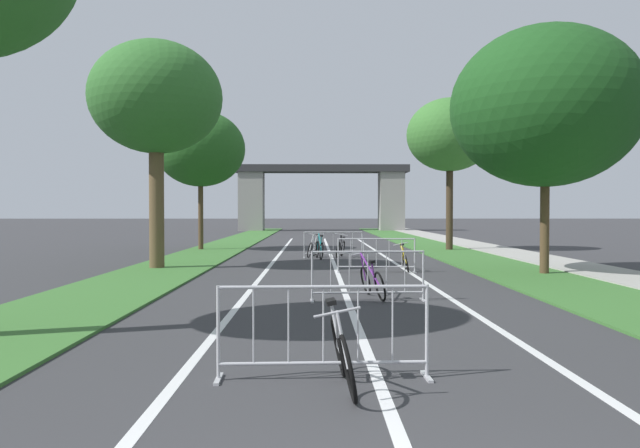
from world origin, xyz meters
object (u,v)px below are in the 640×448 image
Objects in this scene: tree_right_oak_mid at (450,135)px; bicycle_silver_1 at (342,353)px; crowd_barrier_second at (368,276)px; crowd_barrier_fourth at (333,245)px; bicycle_white_2 at (313,248)px; crowd_barrier_third at (376,256)px; bicycle_black_3 at (341,248)px; tree_left_pine_far at (156,99)px; bicycle_purple_5 at (372,281)px; tree_left_pine_near at (200,149)px; crowd_barrier_nearest at (323,333)px; tree_right_cypress_far at (546,107)px; bicycle_yellow_4 at (405,260)px; bicycle_teal_0 at (319,249)px.

tree_right_oak_mid is 4.40× the size of bicycle_silver_1.
crowd_barrier_second and crowd_barrier_fourth have the same top height.
crowd_barrier_third is at bearing 120.38° from bicycle_white_2.
crowd_barrier_fourth is 0.91m from bicycle_white_2.
bicycle_white_2 is at bearing 95.51° from crowd_barrier_second.
crowd_barrier_third is 1.48× the size of bicycle_black_3.
tree_left_pine_far reaches higher than bicycle_purple_5.
tree_right_oak_mid is (11.86, -0.32, 0.63)m from tree_left_pine_near.
bicycle_purple_5 is at bearing -46.33° from tree_left_pine_far.
crowd_barrier_nearest reaches higher than bicycle_white_2.
bicycle_purple_5 is (0.17, -11.62, -0.00)m from bicycle_black_3.
crowd_barrier_second is 5.89m from crowd_barrier_third.
tree_right_cypress_far reaches higher than tree_right_oak_mid.
bicycle_yellow_4 is at bearing 77.32° from crowd_barrier_nearest.
bicycle_yellow_4 is (0.94, 0.44, -0.17)m from crowd_barrier_third.
bicycle_silver_1 is at bearing -67.97° from tree_left_pine_far.
bicycle_teal_0 is (-6.56, 6.05, -4.54)m from tree_right_cypress_far.
bicycle_silver_1 is 0.95× the size of bicycle_purple_5.
crowd_barrier_second is 11.25m from bicycle_teal_0.
tree_left_pine_far is at bearing 170.86° from tree_right_cypress_far.
tree_right_cypress_far is 4.20× the size of bicycle_purple_5.
crowd_barrier_second is at bearing -68.36° from tree_left_pine_near.
bicycle_teal_0 is 1.02× the size of bicycle_black_3.
crowd_barrier_third is 5.63m from bicycle_teal_0.
tree_left_pine_far is 3.06× the size of crowd_barrier_fourth.
tree_right_cypress_far is at bearing -123.15° from bicycle_silver_1.
tree_left_pine_far reaches higher than crowd_barrier_second.
crowd_barrier_second is at bearing -108.19° from tree_right_oak_mid.
bicycle_yellow_4 is (7.92, -0.78, -5.14)m from tree_left_pine_far.
bicycle_silver_1 is at bearing 104.13° from bicycle_white_2.
bicycle_purple_5 is at bearing -101.27° from bicycle_yellow_4.
tree_left_pine_near reaches higher than bicycle_black_3.
crowd_barrier_nearest is 17.05m from bicycle_teal_0.
tree_left_pine_far reaches higher than crowd_barrier_fourth.
crowd_barrier_second is 6.29m from bicycle_silver_1.
tree_right_cypress_far is 4.53× the size of bicycle_yellow_4.
crowd_barrier_second is at bearing -137.59° from tree_right_cypress_far.
tree_left_pine_near is 16.65m from tree_right_cypress_far.
tree_left_pine_far is 14.69m from tree_right_oak_mid.
tree_left_pine_far reaches higher than bicycle_black_3.
crowd_barrier_third is (0.78, 5.84, 0.00)m from crowd_barrier_second.
bicycle_white_2 is (-0.81, 0.38, -0.15)m from crowd_barrier_fourth.
bicycle_purple_5 is (0.48, -11.25, -0.16)m from crowd_barrier_fourth.
crowd_barrier_third is 5.45m from bicycle_purple_5.
bicycle_silver_1 is at bearing -105.33° from tree_right_oak_mid.
bicycle_silver_1 is 12.77m from bicycle_yellow_4.
bicycle_teal_0 is (0.11, 17.05, -0.14)m from crowd_barrier_nearest.
crowd_barrier_nearest is (-6.33, -22.02, -4.95)m from tree_right_oak_mid.
tree_right_oak_mid is at bearing 38.40° from crowd_barrier_fourth.
tree_right_cypress_far is at bearing -12.07° from bicycle_yellow_4.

